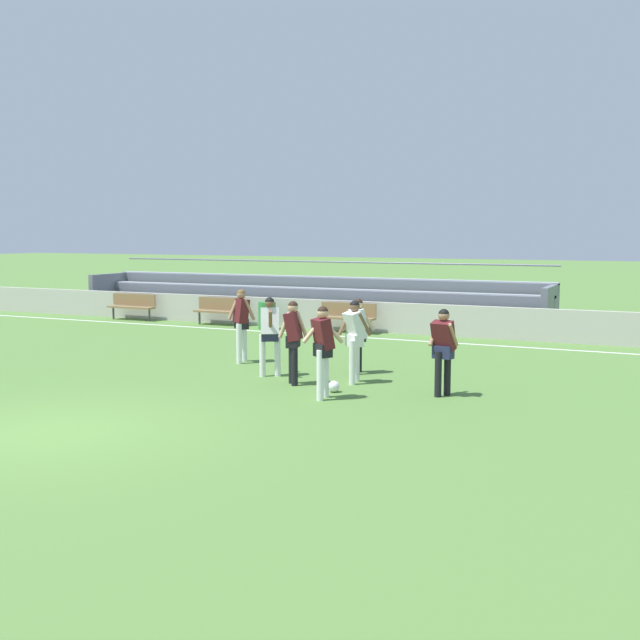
{
  "coord_description": "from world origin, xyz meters",
  "views": [
    {
      "loc": [
        8.61,
        -8.77,
        3.03
      ],
      "look_at": [
        1.47,
        6.51,
        1.14
      ],
      "focal_mm": 43.76,
      "sensor_mm": 36.0,
      "label": 1
    }
  ],
  "objects_px": {
    "bleacher_stand": "(302,297)",
    "soccer_ball": "(334,386)",
    "bench_far_left": "(221,309)",
    "player_dark_overlapping": "(323,344)",
    "player_dark_wide_left": "(443,345)",
    "player_white_dropping_back": "(355,334)",
    "player_white_challenging": "(358,329)",
    "player_dark_on_ball": "(293,335)",
    "trash_bin": "(267,316)",
    "bench_near_bin": "(347,315)",
    "player_white_wide_right": "(270,329)",
    "bench_far_right": "(132,304)",
    "player_dark_deep_cover": "(241,319)"
  },
  "relations": [
    {
      "from": "bleacher_stand",
      "to": "player_white_challenging",
      "type": "bearing_deg",
      "value": -56.83
    },
    {
      "from": "bench_far_right",
      "to": "bench_near_bin",
      "type": "bearing_deg",
      "value": 0.0
    },
    {
      "from": "bench_near_bin",
      "to": "soccer_ball",
      "type": "distance_m",
      "value": 8.97
    },
    {
      "from": "player_dark_on_ball",
      "to": "player_dark_wide_left",
      "type": "height_order",
      "value": "player_dark_on_ball"
    },
    {
      "from": "player_white_dropping_back",
      "to": "soccer_ball",
      "type": "distance_m",
      "value": 1.35
    },
    {
      "from": "player_dark_on_ball",
      "to": "player_white_dropping_back",
      "type": "relative_size",
      "value": 1.0
    },
    {
      "from": "bleacher_stand",
      "to": "soccer_ball",
      "type": "relative_size",
      "value": 76.49
    },
    {
      "from": "player_white_wide_right",
      "to": "player_dark_wide_left",
      "type": "bearing_deg",
      "value": -6.06
    },
    {
      "from": "player_dark_wide_left",
      "to": "player_white_challenging",
      "type": "relative_size",
      "value": 1.01
    },
    {
      "from": "player_white_dropping_back",
      "to": "player_dark_overlapping",
      "type": "bearing_deg",
      "value": -87.94
    },
    {
      "from": "player_white_wide_right",
      "to": "soccer_ball",
      "type": "distance_m",
      "value": 2.3
    },
    {
      "from": "player_dark_wide_left",
      "to": "player_dark_on_ball",
      "type": "bearing_deg",
      "value": -176.57
    },
    {
      "from": "player_white_challenging",
      "to": "bench_near_bin",
      "type": "bearing_deg",
      "value": 114.98
    },
    {
      "from": "bench_near_bin",
      "to": "player_white_dropping_back",
      "type": "relative_size",
      "value": 1.07
    },
    {
      "from": "bench_near_bin",
      "to": "player_dark_overlapping",
      "type": "distance_m",
      "value": 9.59
    },
    {
      "from": "trash_bin",
      "to": "bench_near_bin",
      "type": "bearing_deg",
      "value": 6.95
    },
    {
      "from": "bench_far_left",
      "to": "player_dark_wide_left",
      "type": "distance_m",
      "value": 12.53
    },
    {
      "from": "player_dark_overlapping",
      "to": "player_dark_wide_left",
      "type": "xyz_separation_m",
      "value": [
        1.92,
        1.17,
        -0.05
      ]
    },
    {
      "from": "trash_bin",
      "to": "player_white_dropping_back",
      "type": "xyz_separation_m",
      "value": [
        5.89,
        -7.01,
        0.57
      ]
    },
    {
      "from": "bench_far_right",
      "to": "player_dark_wide_left",
      "type": "relative_size",
      "value": 1.1
    },
    {
      "from": "bench_far_left",
      "to": "player_white_challenging",
      "type": "height_order",
      "value": "player_white_challenging"
    },
    {
      "from": "soccer_ball",
      "to": "bleacher_stand",
      "type": "bearing_deg",
      "value": 119.23
    },
    {
      "from": "trash_bin",
      "to": "player_white_dropping_back",
      "type": "distance_m",
      "value": 9.17
    },
    {
      "from": "trash_bin",
      "to": "player_dark_wide_left",
      "type": "height_order",
      "value": "player_dark_wide_left"
    },
    {
      "from": "bench_far_right",
      "to": "player_white_wide_right",
      "type": "xyz_separation_m",
      "value": [
        9.51,
        -7.4,
        0.46
      ]
    },
    {
      "from": "player_dark_deep_cover",
      "to": "bench_far_left",
      "type": "bearing_deg",
      "value": 126.03
    },
    {
      "from": "bleacher_stand",
      "to": "bench_far_left",
      "type": "height_order",
      "value": "bleacher_stand"
    },
    {
      "from": "player_white_wide_right",
      "to": "player_white_challenging",
      "type": "height_order",
      "value": "player_white_wide_right"
    },
    {
      "from": "player_dark_wide_left",
      "to": "player_white_dropping_back",
      "type": "height_order",
      "value": "player_white_dropping_back"
    },
    {
      "from": "bench_far_left",
      "to": "player_dark_wide_left",
      "type": "relative_size",
      "value": 1.1
    },
    {
      "from": "player_dark_on_ball",
      "to": "player_white_dropping_back",
      "type": "bearing_deg",
      "value": 32.43
    },
    {
      "from": "player_dark_deep_cover",
      "to": "player_white_challenging",
      "type": "xyz_separation_m",
      "value": [
        3.01,
        -0.16,
        -0.07
      ]
    },
    {
      "from": "bench_far_right",
      "to": "player_white_dropping_back",
      "type": "xyz_separation_m",
      "value": [
        11.42,
        -7.32,
        0.45
      ]
    },
    {
      "from": "bench_near_bin",
      "to": "soccer_ball",
      "type": "xyz_separation_m",
      "value": [
        3.27,
        -8.34,
        -0.44
      ]
    },
    {
      "from": "bench_far_left",
      "to": "player_dark_overlapping",
      "type": "xyz_separation_m",
      "value": [
        7.87,
        -8.98,
        0.48
      ]
    },
    {
      "from": "player_white_challenging",
      "to": "soccer_ball",
      "type": "relative_size",
      "value": 7.39
    },
    {
      "from": "bleacher_stand",
      "to": "player_dark_wide_left",
      "type": "distance_m",
      "value": 12.84
    },
    {
      "from": "player_dark_on_ball",
      "to": "soccer_ball",
      "type": "distance_m",
      "value": 1.42
    },
    {
      "from": "bench_far_right",
      "to": "player_dark_overlapping",
      "type": "distance_m",
      "value": 14.58
    },
    {
      "from": "player_dark_deep_cover",
      "to": "player_white_wide_right",
      "type": "bearing_deg",
      "value": -41.39
    },
    {
      "from": "player_white_wide_right",
      "to": "bench_near_bin",
      "type": "bearing_deg",
      "value": 100.51
    },
    {
      "from": "player_dark_on_ball",
      "to": "bench_far_left",
      "type": "bearing_deg",
      "value": 130.22
    },
    {
      "from": "bench_far_left",
      "to": "player_dark_on_ball",
      "type": "height_order",
      "value": "player_dark_on_ball"
    },
    {
      "from": "trash_bin",
      "to": "player_white_challenging",
      "type": "height_order",
      "value": "player_white_challenging"
    },
    {
      "from": "bench_far_left",
      "to": "soccer_ball",
      "type": "distance_m",
      "value": 11.43
    },
    {
      "from": "bench_far_right",
      "to": "player_dark_overlapping",
      "type": "xyz_separation_m",
      "value": [
        11.48,
        -8.98,
        0.48
      ]
    },
    {
      "from": "bench_far_right",
      "to": "player_dark_deep_cover",
      "type": "height_order",
      "value": "player_dark_deep_cover"
    },
    {
      "from": "bleacher_stand",
      "to": "player_dark_on_ball",
      "type": "xyz_separation_m",
      "value": [
        4.9,
        -10.28,
        0.18
      ]
    },
    {
      "from": "bench_far_left",
      "to": "soccer_ball",
      "type": "relative_size",
      "value": 8.18
    },
    {
      "from": "bench_near_bin",
      "to": "player_dark_on_ball",
      "type": "distance_m",
      "value": 8.31
    }
  ]
}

